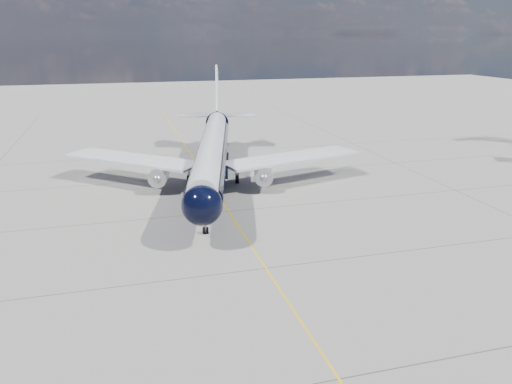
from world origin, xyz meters
TOP-DOWN VIEW (x-y plane):
  - ground at (0.00, 30.00)m, footprint 320.00×320.00m
  - taxiway_centerline at (0.00, 25.00)m, footprint 0.16×160.00m
  - main_airliner at (0.49, 36.81)m, footprint 39.81×49.18m

SIDE VIEW (x-z plane):
  - ground at x=0.00m, z-range 0.00..0.00m
  - taxiway_centerline at x=0.00m, z-range 0.00..0.01m
  - main_airliner at x=0.49m, z-range -2.73..11.64m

